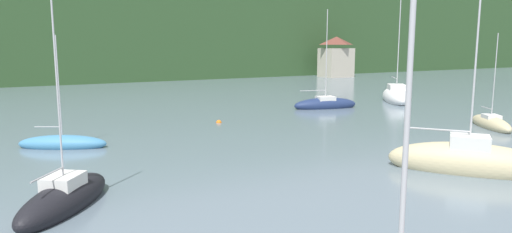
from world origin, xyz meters
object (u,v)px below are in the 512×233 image
at_px(sailboat_far_7, 63,144).
at_px(mooring_buoy_mid, 219,123).
at_px(sailboat_mid_1, 468,162).
at_px(sailboat_far_5, 396,96).
at_px(shore_building_central, 336,57).
at_px(sailboat_far_3, 325,104).
at_px(sailboat_mid_6, 65,198).
at_px(sailboat_mid_4, 491,123).

bearing_deg(sailboat_far_7, mooring_buoy_mid, 45.04).
bearing_deg(sailboat_mid_1, sailboat_far_7, -171.15).
xyz_separation_m(sailboat_far_5, sailboat_far_7, (-34.89, -6.89, -0.31)).
height_order(shore_building_central, sailboat_far_7, shore_building_central).
relative_size(sailboat_far_5, mooring_buoy_mid, 29.70).
bearing_deg(sailboat_far_7, sailboat_far_3, 42.66).
distance_m(sailboat_mid_1, sailboat_mid_6, 18.50).
bearing_deg(sailboat_far_5, sailboat_far_7, -42.82).
bearing_deg(sailboat_far_5, shore_building_central, -172.56).
relative_size(sailboat_mid_6, mooring_buoy_mid, 19.18).
distance_m(sailboat_far_3, sailboat_mid_6, 31.26).
relative_size(shore_building_central, sailboat_mid_1, 0.77).
bearing_deg(sailboat_mid_4, sailboat_far_7, -75.42).
relative_size(shore_building_central, sailboat_mid_4, 1.04).
distance_m(sailboat_far_3, sailboat_far_7, 25.51).
xyz_separation_m(shore_building_central, sailboat_far_5, (-18.18, -33.36, -3.16)).
xyz_separation_m(sailboat_mid_1, sailboat_far_3, (7.85, 21.76, -0.16)).
xyz_separation_m(sailboat_far_5, mooring_buoy_mid, (-22.86, -3.29, -0.56)).
bearing_deg(shore_building_central, sailboat_mid_6, -136.45).
relative_size(sailboat_far_3, mooring_buoy_mid, 22.24).
distance_m(sailboat_far_7, mooring_buoy_mid, 12.56).
relative_size(sailboat_mid_4, mooring_buoy_mid, 16.52).
bearing_deg(shore_building_central, mooring_buoy_mid, -138.23).
height_order(sailboat_mid_1, sailboat_mid_4, sailboat_mid_1).
bearing_deg(sailboat_mid_4, shore_building_central, -175.76).
bearing_deg(sailboat_far_7, sailboat_mid_4, 12.52).
height_order(shore_building_central, sailboat_far_5, sailboat_far_5).
distance_m(sailboat_mid_1, sailboat_far_7, 22.89).
distance_m(sailboat_far_3, mooring_buoy_mid, 12.98).
distance_m(sailboat_mid_1, mooring_buoy_mid, 19.68).
bearing_deg(sailboat_far_7, sailboat_mid_1, -14.13).
xyz_separation_m(sailboat_mid_4, sailboat_far_7, (-29.19, 8.29, -0.06)).
bearing_deg(sailboat_mid_4, sailboat_mid_1, -29.32).
height_order(sailboat_far_3, sailboat_far_7, sailboat_far_3).
height_order(sailboat_far_7, mooring_buoy_mid, sailboat_far_7).
bearing_deg(sailboat_far_7, sailboat_far_5, 39.54).
height_order(sailboat_mid_1, sailboat_far_5, sailboat_far_5).
relative_size(sailboat_far_3, sailboat_mid_4, 1.35).
relative_size(sailboat_mid_1, sailboat_mid_4, 1.36).
bearing_deg(sailboat_far_3, mooring_buoy_mid, -155.13).
bearing_deg(sailboat_mid_4, sailboat_far_3, -132.54).
height_order(sailboat_mid_4, sailboat_far_5, sailboat_far_5).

